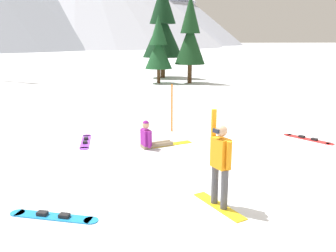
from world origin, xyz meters
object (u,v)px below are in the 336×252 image
object	(u,v)px
snowboarder_foreground	(220,163)
pine_tree_tall	(159,47)
loose_snowboard_near_left	(53,216)
trail_marker_pole	(172,108)
loose_snowboard_far_spare	(308,139)
loose_snowboard_near_right	(86,141)
pine_tree_young	(190,35)
pine_tree_slender	(163,26)
snowboarder_midground	(151,138)

from	to	relation	value
snowboarder_foreground	pine_tree_tall	size ratio (longest dim) A/B	0.38
loose_snowboard_near_left	trail_marker_pole	size ratio (longest dim) A/B	1.02
loose_snowboard_far_spare	loose_snowboard_near_left	world-z (taller)	same
snowboarder_foreground	loose_snowboard_near_right	xyz separation A→B (m)	(-2.95, 5.51, -0.95)
loose_snowboard_far_spare	loose_snowboard_near_left	size ratio (longest dim) A/B	0.94
loose_snowboard_near_right	pine_tree_young	world-z (taller)	pine_tree_young
loose_snowboard_near_left	trail_marker_pole	xyz separation A→B (m)	(3.60, 6.27, 0.88)
loose_snowboard_near_right	loose_snowboard_far_spare	size ratio (longest dim) A/B	1.11
pine_tree_tall	pine_tree_slender	distance (m)	4.75
snowboarder_foreground	pine_tree_young	bearing A→B (deg)	77.84
loose_snowboard_near_left	pine_tree_young	xyz separation A→B (m)	(8.02, 21.49, 3.72)
snowboarder_foreground	loose_snowboard_far_spare	distance (m)	6.54
loose_snowboard_near_left	trail_marker_pole	world-z (taller)	trail_marker_pole
snowboarder_foreground	pine_tree_young	distance (m)	22.31
snowboarder_midground	pine_tree_slender	size ratio (longest dim) A/B	0.21
pine_tree_slender	snowboarder_foreground	bearing A→B (deg)	-97.04
pine_tree_tall	pine_tree_slender	bearing A→B (deg)	76.13
snowboarder_midground	trail_marker_pole	bearing A→B (deg)	61.32
snowboarder_foreground	trail_marker_pole	world-z (taller)	snowboarder_foreground
loose_snowboard_near_right	snowboarder_midground	bearing A→B (deg)	-25.64
pine_tree_tall	pine_tree_slender	world-z (taller)	pine_tree_slender
pine_tree_young	snowboarder_midground	bearing A→B (deg)	-107.71
pine_tree_tall	loose_snowboard_near_right	bearing A→B (deg)	-107.35
snowboarder_midground	pine_tree_tall	size ratio (longest dim) A/B	0.34
loose_snowboard_far_spare	pine_tree_slender	bearing A→B (deg)	93.90
trail_marker_pole	pine_tree_slender	distance (m)	20.39
loose_snowboard_near_left	snowboarder_foreground	bearing A→B (deg)	-2.47
trail_marker_pole	loose_snowboard_near_right	bearing A→B (deg)	-164.24
snowboarder_midground	pine_tree_slender	world-z (taller)	pine_tree_slender
pine_tree_slender	pine_tree_young	world-z (taller)	pine_tree_slender
pine_tree_slender	pine_tree_young	size ratio (longest dim) A/B	1.23
loose_snowboard_near_right	trail_marker_pole	bearing A→B (deg)	15.76
pine_tree_tall	pine_tree_young	size ratio (longest dim) A/B	0.77
loose_snowboard_near_left	loose_snowboard_near_right	bearing A→B (deg)	85.65
snowboarder_midground	pine_tree_slender	distance (m)	22.54
snowboarder_foreground	loose_snowboard_far_spare	xyz separation A→B (m)	(4.73, 4.42, -0.95)
snowboarder_foreground	trail_marker_pole	xyz separation A→B (m)	(0.24, 6.42, -0.07)
snowboarder_foreground	pine_tree_slender	size ratio (longest dim) A/B	0.24
loose_snowboard_near_right	pine_tree_tall	world-z (taller)	pine_tree_tall
loose_snowboard_near_right	pine_tree_tall	distance (m)	17.45
snowboarder_midground	loose_snowboard_far_spare	bearing A→B (deg)	-0.70
loose_snowboard_far_spare	pine_tree_young	distance (m)	17.62
snowboarder_foreground	snowboarder_midground	distance (m)	4.61
loose_snowboard_near_left	snowboarder_midground	bearing A→B (deg)	59.62
snowboarder_foreground	loose_snowboard_near_left	distance (m)	3.49
pine_tree_slender	loose_snowboard_near_left	bearing A→B (deg)	-104.20
snowboarder_foreground	snowboarder_midground	xyz separation A→B (m)	(-0.81, 4.49, -0.66)
loose_snowboard_near_right	trail_marker_pole	size ratio (longest dim) A/B	1.07
snowboarder_foreground	loose_snowboard_near_right	bearing A→B (deg)	118.16
pine_tree_tall	pine_tree_slender	xyz separation A→B (m)	(1.06, 4.30, 1.72)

